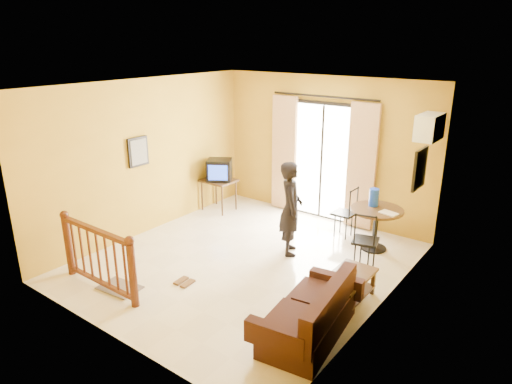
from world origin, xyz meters
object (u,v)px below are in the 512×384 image
Objects in this scene: television at (219,170)px; sofa at (312,316)px; dining_table at (376,217)px; coffee_table at (348,284)px; standing_person at (291,208)px.

television is 0.39× the size of sofa.
dining_table is 0.98× the size of coffee_table.
television is at bearing 156.35° from coffee_table.
sofa reaches higher than dining_table.
coffee_table is 0.96m from sofa.
standing_person is (-1.46, 0.82, 0.52)m from coffee_table.
television is 3.36m from dining_table.
television is 4.57m from sofa.
coffee_table is at bearing -78.28° from dining_table.
standing_person is at bearing -138.28° from dining_table.
standing_person reaches higher than television.
standing_person is (2.26, -0.81, -0.09)m from television.
dining_table is at bearing 90.20° from sofa.
sofa is at bearing -90.09° from coffee_table.
television is at bearing -177.19° from dining_table.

